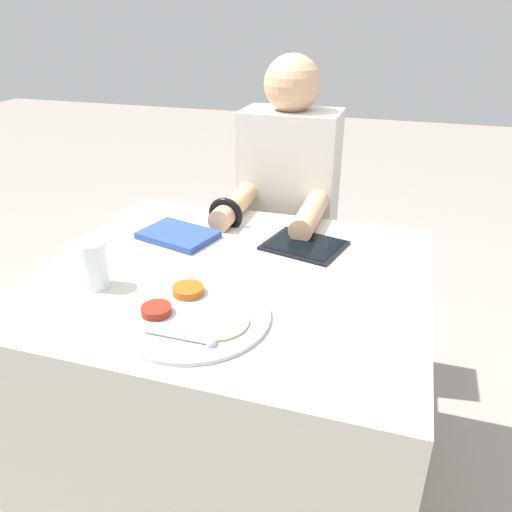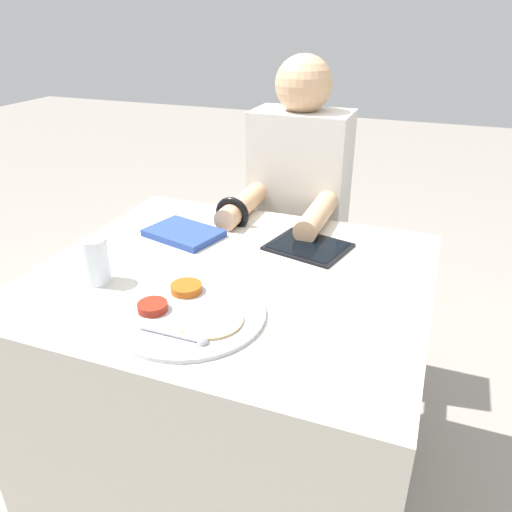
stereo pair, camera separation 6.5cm
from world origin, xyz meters
TOP-DOWN VIEW (x-y plane):
  - ground_plane at (0.00, 0.00)m, footprint 12.00×12.00m
  - dining_table at (0.00, 0.00)m, footprint 0.97×0.86m
  - thali_tray at (-0.01, -0.22)m, footprint 0.34×0.34m
  - red_notebook at (-0.22, 0.15)m, footprint 0.24×0.20m
  - tablet_device at (0.14, 0.21)m, footprint 0.24×0.22m
  - person_diner at (0.00, 0.60)m, footprint 0.34×0.49m
  - drinking_glass at (-0.29, -0.16)m, footprint 0.06×0.06m

SIDE VIEW (x-z plane):
  - ground_plane at x=0.00m, z-range 0.00..0.00m
  - dining_table at x=0.00m, z-range 0.00..0.74m
  - person_diner at x=0.00m, z-range -0.03..1.19m
  - tablet_device at x=0.14m, z-range 0.74..0.75m
  - thali_tray at x=-0.01m, z-range 0.73..0.76m
  - red_notebook at x=-0.22m, z-range 0.74..0.76m
  - drinking_glass at x=-0.29m, z-range 0.74..0.86m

